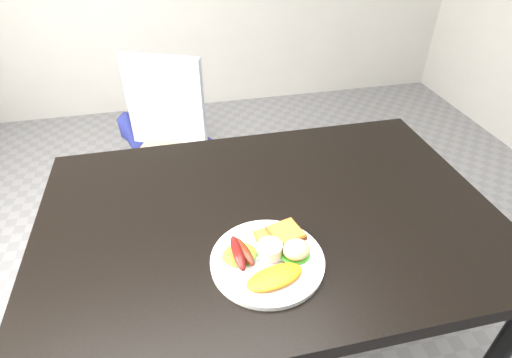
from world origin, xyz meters
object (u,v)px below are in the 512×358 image
(dining_table, at_px, (269,217))
(person, at_px, (191,71))
(plate, at_px, (267,261))
(dining_chair, at_px, (173,162))

(dining_table, xyz_separation_m, person, (-0.13, 0.80, 0.11))
(person, distance_m, plate, 0.98)
(dining_table, bearing_deg, plate, -105.44)
(dining_table, height_order, person, person)
(dining_chair, distance_m, person, 0.41)
(dining_table, distance_m, dining_chair, 0.83)
(dining_chair, bearing_deg, plate, -53.00)
(dining_chair, xyz_separation_m, person, (0.12, 0.06, 0.39))
(dining_chair, bearing_deg, dining_table, -46.99)
(plate, bearing_deg, person, 94.74)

